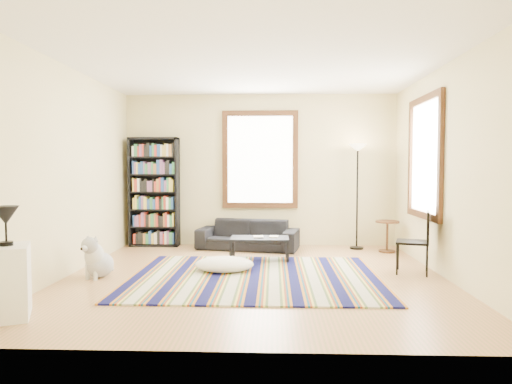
{
  "coord_description": "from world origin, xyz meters",
  "views": [
    {
      "loc": [
        0.25,
        -5.99,
        1.44
      ],
      "look_at": [
        0.0,
        0.5,
        1.1
      ],
      "focal_mm": 32.0,
      "sensor_mm": 36.0,
      "label": 1
    }
  ],
  "objects_px": {
    "coffee_table": "(260,249)",
    "folding_chair": "(412,242)",
    "floor_cushion": "(224,264)",
    "dog": "(100,256)",
    "sofa": "(248,235)",
    "floor_lamp": "(357,197)",
    "side_table": "(387,236)",
    "bookshelf": "(154,192)",
    "white_cabinet": "(8,282)"
  },
  "relations": [
    {
      "from": "coffee_table",
      "to": "folding_chair",
      "type": "xyz_separation_m",
      "value": [
        2.11,
        -0.8,
        0.25
      ]
    },
    {
      "from": "floor_cushion",
      "to": "dog",
      "type": "xyz_separation_m",
      "value": [
        -1.61,
        -0.38,
        0.17
      ]
    },
    {
      "from": "sofa",
      "to": "floor_lamp",
      "type": "distance_m",
      "value": 2.06
    },
    {
      "from": "sofa",
      "to": "side_table",
      "type": "height_order",
      "value": "side_table"
    },
    {
      "from": "coffee_table",
      "to": "bookshelf",
      "type": "bearing_deg",
      "value": 147.8
    },
    {
      "from": "sofa",
      "to": "bookshelf",
      "type": "height_order",
      "value": "bookshelf"
    },
    {
      "from": "sofa",
      "to": "folding_chair",
      "type": "bearing_deg",
      "value": -25.95
    },
    {
      "from": "floor_lamp",
      "to": "bookshelf",
      "type": "bearing_deg",
      "value": 177.36
    },
    {
      "from": "coffee_table",
      "to": "floor_lamp",
      "type": "relative_size",
      "value": 0.48
    },
    {
      "from": "side_table",
      "to": "white_cabinet",
      "type": "relative_size",
      "value": 0.77
    },
    {
      "from": "bookshelf",
      "to": "dog",
      "type": "xyz_separation_m",
      "value": [
        -0.1,
        -2.43,
        -0.72
      ]
    },
    {
      "from": "sofa",
      "to": "dog",
      "type": "relative_size",
      "value": 3.21
    },
    {
      "from": "coffee_table",
      "to": "floor_cushion",
      "type": "distance_m",
      "value": 0.93
    },
    {
      "from": "bookshelf",
      "to": "side_table",
      "type": "bearing_deg",
      "value": -6.45
    },
    {
      "from": "coffee_table",
      "to": "floor_lamp",
      "type": "xyz_separation_m",
      "value": [
        1.7,
        1.08,
        0.75
      ]
    },
    {
      "from": "sofa",
      "to": "dog",
      "type": "bearing_deg",
      "value": -119.37
    },
    {
      "from": "coffee_table",
      "to": "white_cabinet",
      "type": "height_order",
      "value": "white_cabinet"
    },
    {
      "from": "coffee_table",
      "to": "folding_chair",
      "type": "distance_m",
      "value": 2.27
    },
    {
      "from": "coffee_table",
      "to": "white_cabinet",
      "type": "bearing_deg",
      "value": -129.48
    },
    {
      "from": "floor_lamp",
      "to": "sofa",
      "type": "bearing_deg",
      "value": -177.05
    },
    {
      "from": "folding_chair",
      "to": "floor_cushion",
      "type": "bearing_deg",
      "value": -162.23
    },
    {
      "from": "white_cabinet",
      "to": "dog",
      "type": "bearing_deg",
      "value": 56.53
    },
    {
      "from": "coffee_table",
      "to": "dog",
      "type": "bearing_deg",
      "value": -150.46
    },
    {
      "from": "sofa",
      "to": "floor_lamp",
      "type": "height_order",
      "value": "floor_lamp"
    },
    {
      "from": "floor_lamp",
      "to": "white_cabinet",
      "type": "height_order",
      "value": "floor_lamp"
    },
    {
      "from": "floor_cushion",
      "to": "folding_chair",
      "type": "relative_size",
      "value": 0.95
    },
    {
      "from": "white_cabinet",
      "to": "floor_lamp",
      "type": "bearing_deg",
      "value": 19.38
    },
    {
      "from": "sofa",
      "to": "white_cabinet",
      "type": "height_order",
      "value": "white_cabinet"
    },
    {
      "from": "floor_cushion",
      "to": "dog",
      "type": "bearing_deg",
      "value": -166.86
    },
    {
      "from": "sofa",
      "to": "side_table",
      "type": "distance_m",
      "value": 2.41
    },
    {
      "from": "sofa",
      "to": "dog",
      "type": "xyz_separation_m",
      "value": [
        -1.84,
        -2.16,
        0.02
      ]
    },
    {
      "from": "side_table",
      "to": "dog",
      "type": "xyz_separation_m",
      "value": [
        -4.25,
        -1.96,
        0.01
      ]
    },
    {
      "from": "folding_chair",
      "to": "dog",
      "type": "xyz_separation_m",
      "value": [
        -4.2,
        -0.38,
        -0.15
      ]
    },
    {
      "from": "coffee_table",
      "to": "side_table",
      "type": "distance_m",
      "value": 2.3
    },
    {
      "from": "floor_cushion",
      "to": "floor_lamp",
      "type": "relative_size",
      "value": 0.44
    },
    {
      "from": "coffee_table",
      "to": "folding_chair",
      "type": "bearing_deg",
      "value": -20.7
    },
    {
      "from": "folding_chair",
      "to": "white_cabinet",
      "type": "bearing_deg",
      "value": -137.71
    },
    {
      "from": "floor_lamp",
      "to": "side_table",
      "type": "distance_m",
      "value": 0.86
    },
    {
      "from": "sofa",
      "to": "white_cabinet",
      "type": "relative_size",
      "value": 2.53
    },
    {
      "from": "coffee_table",
      "to": "sofa",
      "type": "bearing_deg",
      "value": 103.73
    },
    {
      "from": "side_table",
      "to": "dog",
      "type": "height_order",
      "value": "dog"
    },
    {
      "from": "bookshelf",
      "to": "folding_chair",
      "type": "distance_m",
      "value": 4.62
    },
    {
      "from": "bookshelf",
      "to": "white_cabinet",
      "type": "distance_m",
      "value": 4.15
    },
    {
      "from": "white_cabinet",
      "to": "dog",
      "type": "relative_size",
      "value": 1.27
    },
    {
      "from": "bookshelf",
      "to": "coffee_table",
      "type": "relative_size",
      "value": 2.22
    },
    {
      "from": "sofa",
      "to": "floor_cushion",
      "type": "distance_m",
      "value": 1.8
    },
    {
      "from": "side_table",
      "to": "folding_chair",
      "type": "relative_size",
      "value": 0.63
    },
    {
      "from": "coffee_table",
      "to": "side_table",
      "type": "relative_size",
      "value": 1.67
    },
    {
      "from": "folding_chair",
      "to": "dog",
      "type": "bearing_deg",
      "value": -157.12
    },
    {
      "from": "side_table",
      "to": "bookshelf",
      "type": "bearing_deg",
      "value": 173.55
    }
  ]
}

